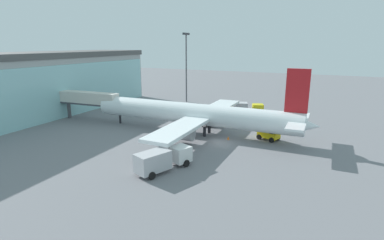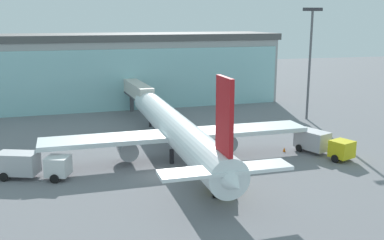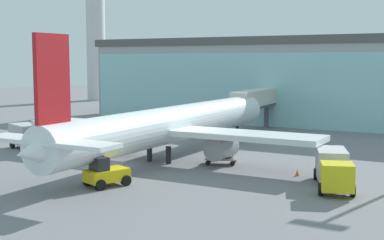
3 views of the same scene
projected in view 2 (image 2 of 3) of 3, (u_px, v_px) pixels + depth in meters
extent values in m
plane|color=slate|center=(161.00, 175.00, 46.34)|extent=(240.00, 240.00, 0.00)
cube|color=#A0A0A0|center=(117.00, 72.00, 84.01)|extent=(59.56, 15.53, 11.82)
cube|color=#96CED2|center=(122.00, 80.00, 77.50)|extent=(58.00, 1.88, 10.64)
cube|color=#4F4F4F|center=(116.00, 37.00, 82.57)|extent=(60.75, 15.84, 1.20)
cube|color=beige|center=(138.00, 90.00, 72.50)|extent=(3.19, 13.38, 2.40)
cube|color=#3F3F47|center=(138.00, 97.00, 72.73)|extent=(3.24, 13.38, 0.30)
cylinder|color=#4C4C51|center=(132.00, 102.00, 77.69)|extent=(0.70, 0.70, 3.21)
cylinder|color=#59595E|center=(309.00, 66.00, 70.20)|extent=(0.36, 0.36, 16.88)
cube|color=#333338|center=(313.00, 9.00, 68.28)|extent=(3.20, 0.40, 0.50)
cylinder|color=white|center=(175.00, 128.00, 52.18)|extent=(4.18, 36.05, 3.50)
cone|color=white|center=(146.00, 101.00, 69.03)|extent=(3.56, 3.07, 3.50)
cone|color=white|center=(230.00, 180.00, 35.34)|extent=(3.23, 4.06, 3.15)
cube|color=white|center=(178.00, 135.00, 50.58)|extent=(30.38, 4.77, 0.50)
cube|color=white|center=(226.00, 170.00, 36.16)|extent=(11.04, 2.61, 0.30)
cube|color=red|center=(224.00, 116.00, 35.66)|extent=(0.42, 3.21, 6.25)
cylinder|color=gray|center=(127.00, 149.00, 49.77)|extent=(2.16, 3.24, 2.10)
cylinder|color=gray|center=(225.00, 141.00, 52.92)|extent=(2.16, 3.24, 2.10)
cylinder|color=black|center=(172.00, 157.00, 49.84)|extent=(0.50, 0.50, 1.60)
cylinder|color=black|center=(190.00, 155.00, 50.42)|extent=(0.50, 0.50, 1.60)
cylinder|color=black|center=(150.00, 121.00, 66.78)|extent=(0.40, 0.40, 1.60)
cube|color=silver|center=(58.00, 166.00, 44.82)|extent=(2.83, 2.83, 1.90)
cube|color=#B2B2B7|center=(18.00, 163.00, 45.17)|extent=(4.52, 3.46, 2.20)
cylinder|color=black|center=(63.00, 171.00, 46.10)|extent=(0.95, 0.60, 0.90)
cylinder|color=black|center=(55.00, 179.00, 43.96)|extent=(0.95, 0.60, 0.90)
cylinder|color=black|center=(14.00, 170.00, 46.57)|extent=(0.95, 0.60, 0.90)
cylinder|color=black|center=(4.00, 177.00, 44.43)|extent=(0.95, 0.60, 0.90)
cube|color=yellow|center=(342.00, 149.00, 50.63)|extent=(2.84, 2.84, 1.90)
cube|color=#B2B2B7|center=(312.00, 140.00, 53.91)|extent=(3.47, 4.52, 2.20)
cylinder|color=black|center=(347.00, 155.00, 51.47)|extent=(0.60, 0.95, 0.90)
cylinder|color=black|center=(335.00, 159.00, 50.21)|extent=(0.60, 0.95, 0.90)
cylinder|color=black|center=(311.00, 145.00, 55.57)|extent=(0.60, 0.95, 0.90)
cylinder|color=black|center=(299.00, 148.00, 54.31)|extent=(0.60, 0.95, 0.90)
cube|color=#9E998C|center=(220.00, 149.00, 53.71)|extent=(3.18, 2.45, 0.16)
cylinder|color=black|center=(223.00, 148.00, 54.98)|extent=(0.45, 0.26, 0.44)
cylinder|color=#9E998C|center=(223.00, 142.00, 54.79)|extent=(0.08, 0.08, 0.90)
cylinder|color=black|center=(231.00, 151.00, 53.82)|extent=(0.45, 0.26, 0.44)
cylinder|color=#9E998C|center=(231.00, 145.00, 53.64)|extent=(0.08, 0.08, 0.90)
cylinder|color=black|center=(209.00, 151.00, 53.73)|extent=(0.45, 0.26, 0.44)
cylinder|color=#9E998C|center=(209.00, 145.00, 53.54)|extent=(0.08, 0.08, 0.90)
cylinder|color=black|center=(216.00, 154.00, 52.58)|extent=(0.45, 0.26, 0.44)
cylinder|color=#9E998C|center=(216.00, 148.00, 52.39)|extent=(0.08, 0.08, 0.90)
cube|color=yellow|center=(225.00, 184.00, 41.35)|extent=(2.75, 3.61, 0.90)
cube|color=#26262B|center=(225.00, 177.00, 40.51)|extent=(1.65, 1.40, 1.00)
cylinder|color=black|center=(215.00, 184.00, 42.60)|extent=(0.59, 0.87, 0.80)
cylinder|color=black|center=(234.00, 185.00, 42.48)|extent=(0.59, 0.87, 0.80)
cylinder|color=black|center=(215.00, 193.00, 40.42)|extent=(0.59, 0.87, 0.80)
cylinder|color=black|center=(235.00, 194.00, 40.30)|extent=(0.59, 0.87, 0.80)
cone|color=orange|center=(181.00, 173.00, 46.16)|extent=(0.36, 0.36, 0.55)
cone|color=orange|center=(284.00, 149.00, 54.40)|extent=(0.36, 0.36, 0.55)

